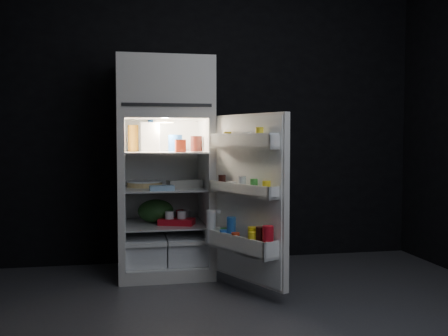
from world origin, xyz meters
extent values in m
cube|color=#46464B|center=(0.00, 0.00, 0.00)|extent=(4.00, 3.40, 0.00)
cube|color=black|center=(0.00, 1.70, 1.35)|extent=(4.00, 0.00, 2.70)
cube|color=black|center=(0.00, -1.70, 1.35)|extent=(4.00, 0.00, 2.70)
cube|color=silver|center=(-0.42, 1.30, 0.05)|extent=(0.76, 0.70, 0.10)
cube|color=silver|center=(-0.77, 1.30, 0.70)|extent=(0.05, 0.70, 1.20)
cube|color=silver|center=(-0.06, 1.30, 0.70)|extent=(0.05, 0.70, 1.20)
cube|color=white|center=(-0.42, 1.62, 0.70)|extent=(0.66, 0.05, 1.20)
cube|color=silver|center=(-0.42, 1.30, 1.33)|extent=(0.76, 0.70, 0.06)
cube|color=silver|center=(-0.42, 1.30, 1.57)|extent=(0.76, 0.70, 0.42)
cube|color=black|center=(-0.42, 0.95, 1.39)|extent=(0.68, 0.01, 0.02)
cube|color=white|center=(-0.74, 1.28, 0.70)|extent=(0.01, 0.65, 1.20)
cube|color=white|center=(-0.09, 1.28, 0.70)|extent=(0.01, 0.65, 1.20)
cube|color=white|center=(-0.42, 1.28, 1.30)|extent=(0.66, 0.65, 0.01)
cube|color=white|center=(-0.42, 1.28, 0.10)|extent=(0.66, 0.65, 0.01)
cube|color=white|center=(-0.42, 1.28, 1.02)|extent=(0.65, 0.63, 0.01)
cube|color=white|center=(-0.42, 1.28, 0.72)|extent=(0.65, 0.63, 0.01)
cube|color=white|center=(-0.42, 1.28, 0.42)|extent=(0.65, 0.63, 0.01)
cube|color=white|center=(-0.58, 1.30, 0.22)|extent=(0.32, 0.59, 0.22)
cube|color=white|center=(-0.25, 1.30, 0.22)|extent=(0.32, 0.59, 0.22)
cube|color=white|center=(-0.58, 0.97, 0.31)|extent=(0.32, 0.02, 0.03)
cube|color=white|center=(-0.25, 0.97, 0.31)|extent=(0.32, 0.02, 0.03)
cube|color=#FFE5B2|center=(-0.42, 1.23, 1.28)|extent=(0.14, 0.14, 0.02)
cube|color=silver|center=(0.15, 0.62, 0.70)|extent=(0.38, 0.70, 1.22)
cube|color=white|center=(0.13, 0.61, 0.70)|extent=(0.32, 0.65, 1.18)
cube|color=white|center=(0.09, 0.59, 1.07)|extent=(0.38, 0.65, 0.02)
cube|color=white|center=(0.06, 0.57, 1.11)|extent=(0.32, 0.62, 0.10)
cube|color=white|center=(0.24, 0.29, 1.11)|extent=(0.09, 0.06, 0.10)
cube|color=white|center=(-0.06, 0.89, 1.11)|extent=(0.09, 0.06, 0.10)
cube|color=white|center=(0.09, 0.59, 0.73)|extent=(0.39, 0.65, 0.02)
cube|color=white|center=(0.05, 0.57, 0.77)|extent=(0.32, 0.62, 0.09)
cube|color=white|center=(0.23, 0.29, 0.77)|extent=(0.10, 0.06, 0.09)
cube|color=white|center=(-0.06, 0.88, 0.77)|extent=(0.10, 0.06, 0.09)
cube|color=white|center=(0.07, 0.58, 0.33)|extent=(0.43, 0.67, 0.02)
cube|color=white|center=(0.01, 0.55, 0.38)|extent=(0.32, 0.62, 0.13)
cube|color=white|center=(0.21, 0.28, 0.38)|extent=(0.13, 0.08, 0.13)
cube|color=white|center=(-0.08, 0.87, 0.38)|extent=(0.13, 0.08, 0.13)
cube|color=white|center=(0.09, 0.59, 1.16)|extent=(0.37, 0.63, 0.02)
cylinder|color=yellow|center=(0.17, 0.43, 1.15)|extent=(0.08, 0.08, 0.13)
cylinder|color=silver|center=(0.11, 0.55, 1.13)|extent=(0.08, 0.08, 0.10)
cylinder|color=yellow|center=(0.01, 0.75, 1.13)|extent=(0.08, 0.08, 0.10)
cylinder|color=yellow|center=(0.20, 0.35, 0.80)|extent=(0.08, 0.08, 0.10)
cylinder|color=#338C33|center=(0.14, 0.47, 0.80)|extent=(0.07, 0.07, 0.11)
cylinder|color=silver|center=(0.09, 0.59, 0.80)|extent=(0.08, 0.08, 0.12)
cylinder|color=white|center=(0.03, 0.69, 0.78)|extent=(0.08, 0.08, 0.07)
cylinder|color=black|center=(-0.02, 0.80, 0.80)|extent=(0.08, 0.08, 0.11)
cylinder|color=red|center=(0.20, 0.31, 0.44)|extent=(0.10, 0.10, 0.21)
cylinder|color=black|center=(0.17, 0.38, 0.44)|extent=(0.08, 0.08, 0.19)
cylinder|color=yellow|center=(0.13, 0.45, 0.43)|extent=(0.09, 0.09, 0.18)
cylinder|color=blue|center=(0.02, 0.67, 0.45)|extent=(0.09, 0.09, 0.22)
cylinder|color=#338C33|center=(-0.01, 0.74, 0.40)|extent=(0.09, 0.09, 0.13)
cylinder|color=yellow|center=(0.11, 0.40, 0.42)|extent=(0.08, 0.08, 0.16)
cylinder|color=red|center=(0.03, 0.56, 0.40)|extent=(0.08, 0.08, 0.12)
cylinder|color=blue|center=(-0.03, 0.69, 0.40)|extent=(0.08, 0.08, 0.12)
cylinder|color=white|center=(-0.10, 0.83, 0.47)|extent=(0.10, 0.10, 0.25)
cylinder|color=white|center=(-0.05, 0.81, 0.58)|extent=(0.05, 0.05, 0.02)
cube|color=white|center=(-0.53, 1.33, 1.15)|extent=(0.17, 0.17, 0.24)
cylinder|color=blue|center=(-0.32, 1.33, 1.10)|extent=(0.13, 0.13, 0.14)
cylinder|color=black|center=(-0.15, 1.26, 1.09)|extent=(0.10, 0.10, 0.13)
cylinder|color=#B9771D|center=(-0.67, 1.35, 1.14)|extent=(0.11, 0.11, 0.22)
cube|color=red|center=(-0.30, 1.11, 1.08)|extent=(0.09, 0.07, 0.10)
cube|color=gray|center=(-0.26, 1.18, 0.76)|extent=(0.30, 0.17, 0.07)
cylinder|color=tan|center=(-0.58, 1.38, 0.75)|extent=(0.33, 0.33, 0.04)
cube|color=#87AFD1|center=(-0.46, 1.03, 0.75)|extent=(0.20, 0.11, 0.04)
cube|color=#F6F1CA|center=(-0.20, 1.44, 0.75)|extent=(0.13, 0.11, 0.05)
ellipsoid|color=#193815|center=(-0.49, 1.32, 0.52)|extent=(0.38, 0.36, 0.20)
cube|color=red|center=(-0.33, 1.19, 0.45)|extent=(0.32, 0.24, 0.05)
cylinder|color=red|center=(-0.28, 1.41, 0.47)|extent=(0.07, 0.07, 0.09)
cylinder|color=#BCBBC0|center=(-0.22, 1.39, 0.47)|extent=(0.07, 0.07, 0.09)
camera|label=1|loc=(-0.71, -2.88, 1.12)|focal=40.00mm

